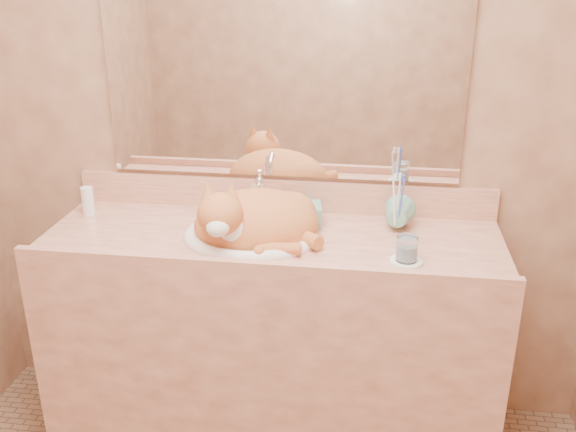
# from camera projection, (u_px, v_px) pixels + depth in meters

# --- Properties ---
(wall_back) EXTENTS (2.40, 0.02, 2.50)m
(wall_back) POSITION_uv_depth(u_px,v_px,m) (283.00, 106.00, 2.33)
(wall_back) COLOR brown
(wall_back) RESTS_ON ground
(vanity_counter) EXTENTS (1.60, 0.55, 0.85)m
(vanity_counter) POSITION_uv_depth(u_px,v_px,m) (272.00, 341.00, 2.39)
(vanity_counter) COLOR #A46049
(vanity_counter) RESTS_ON floor
(mirror) EXTENTS (1.30, 0.02, 0.80)m
(mirror) POSITION_uv_depth(u_px,v_px,m) (282.00, 68.00, 2.27)
(mirror) COLOR white
(mirror) RESTS_ON wall_back
(sink_basin) EXTENTS (0.52, 0.45, 0.14)m
(sink_basin) POSITION_uv_depth(u_px,v_px,m) (250.00, 219.00, 2.20)
(sink_basin) COLOR white
(sink_basin) RESTS_ON vanity_counter
(faucet) EXTENTS (0.06, 0.13, 0.18)m
(faucet) POSITION_uv_depth(u_px,v_px,m) (260.00, 197.00, 2.35)
(faucet) COLOR silver
(faucet) RESTS_ON vanity_counter
(cat) EXTENTS (0.51, 0.45, 0.24)m
(cat) POSITION_uv_depth(u_px,v_px,m) (253.00, 219.00, 2.19)
(cat) COLOR #BA5C2A
(cat) RESTS_ON sink_basin
(soap_dispenser) EXTENTS (0.09, 0.09, 0.17)m
(soap_dispenser) POSITION_uv_depth(u_px,v_px,m) (312.00, 208.00, 2.26)
(soap_dispenser) COLOR #6CAD91
(soap_dispenser) RESTS_ON vanity_counter
(toothbrush_cup) EXTENTS (0.13, 0.13, 0.11)m
(toothbrush_cup) POSITION_uv_depth(u_px,v_px,m) (396.00, 220.00, 2.24)
(toothbrush_cup) COLOR #6CAD91
(toothbrush_cup) RESTS_ON vanity_counter
(toothbrushes) EXTENTS (0.04, 0.04, 0.23)m
(toothbrushes) POSITION_uv_depth(u_px,v_px,m) (398.00, 199.00, 2.21)
(toothbrushes) COLOR white
(toothbrushes) RESTS_ON toothbrush_cup
(saucer) EXTENTS (0.11, 0.11, 0.01)m
(saucer) POSITION_uv_depth(u_px,v_px,m) (406.00, 262.00, 2.04)
(saucer) COLOR white
(saucer) RESTS_ON vanity_counter
(water_glass) EXTENTS (0.07, 0.07, 0.08)m
(water_glass) POSITION_uv_depth(u_px,v_px,m) (407.00, 249.00, 2.02)
(water_glass) COLOR white
(water_glass) RESTS_ON saucer
(lotion_bottle) EXTENTS (0.04, 0.04, 0.11)m
(lotion_bottle) POSITION_uv_depth(u_px,v_px,m) (88.00, 201.00, 2.41)
(lotion_bottle) COLOR white
(lotion_bottle) RESTS_ON vanity_counter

